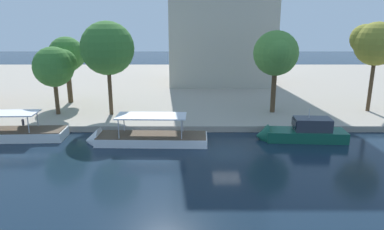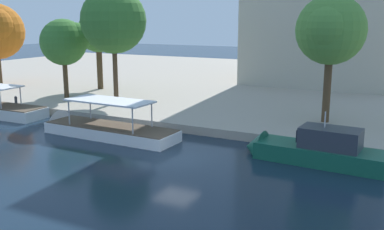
{
  "view_description": "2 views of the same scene",
  "coord_description": "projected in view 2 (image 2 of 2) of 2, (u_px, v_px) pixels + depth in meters",
  "views": [
    {
      "loc": [
        -3.18,
        -29.59,
        11.55
      ],
      "look_at": [
        -3.34,
        4.66,
        2.29
      ],
      "focal_mm": 32.5,
      "sensor_mm": 36.0,
      "label": 1
    },
    {
      "loc": [
        13.24,
        -23.33,
        8.73
      ],
      "look_at": [
        -0.2,
        2.58,
        2.37
      ],
      "focal_mm": 41.49,
      "sensor_mm": 36.0,
      "label": 2
    }
  ],
  "objects": [
    {
      "name": "motor_yacht_2",
      "position": [
        310.0,
        151.0,
        27.5
      ],
      "size": [
        8.94,
        2.98,
        4.1
      ],
      "rotation": [
        0.0,
        0.0,
        3.08
      ],
      "color": "#14513D",
      "rests_on": "ground_plane"
    },
    {
      "name": "tree_2",
      "position": [
        330.0,
        30.0,
        33.61
      ],
      "size": [
        5.36,
        5.61,
        9.9
      ],
      "color": "#4C3823",
      "rests_on": "dock_promenade"
    },
    {
      "name": "tree_4",
      "position": [
        114.0,
        22.0,
        41.86
      ],
      "size": [
        6.2,
        6.2,
        10.98
      ],
      "color": "#4C3823",
      "rests_on": "dock_promenade"
    },
    {
      "name": "tree_1",
      "position": [
        100.0,
        32.0,
        50.76
      ],
      "size": [
        4.69,
        4.88,
        8.95
      ],
      "color": "#4C3823",
      "rests_on": "dock_promenade"
    },
    {
      "name": "tree_5",
      "position": [
        67.0,
        41.0,
        45.17
      ],
      "size": [
        4.85,
        4.74,
        8.07
      ],
      "color": "#4C3823",
      "rests_on": "dock_promenade"
    },
    {
      "name": "mooring_bollard_0",
      "position": [
        16.0,
        99.0,
        42.97
      ],
      "size": [
        0.28,
        0.28,
        0.72
      ],
      "color": "#2D2D33",
      "rests_on": "dock_promenade"
    },
    {
      "name": "dock_promenade",
      "position": [
        304.0,
        85.0,
        57.03
      ],
      "size": [
        120.0,
        55.0,
        0.67
      ],
      "primitive_type": "cube",
      "color": "#A39989",
      "rests_on": "ground_plane"
    },
    {
      "name": "tour_boat_1",
      "position": [
        99.0,
        131.0,
        33.87
      ],
      "size": [
        11.99,
        3.22,
        3.96
      ],
      "rotation": [
        0.0,
        0.0,
        3.12
      ],
      "color": "white",
      "rests_on": "ground_plane"
    },
    {
      "name": "ground_plane",
      "position": [
        176.0,
        160.0,
        28.05
      ],
      "size": [
        220.0,
        220.0,
        0.0
      ],
      "primitive_type": "plane",
      "color": "#142333"
    }
  ]
}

